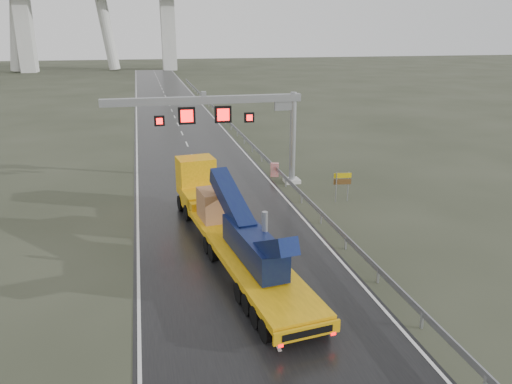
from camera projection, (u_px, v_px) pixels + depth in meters
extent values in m
plane|color=#2E3323|center=(261.00, 308.00, 22.05)|extent=(400.00, 400.00, 0.00)
cube|color=black|center=(182.00, 133.00, 59.10)|extent=(11.00, 200.00, 0.02)
cube|color=silver|center=(292.00, 181.00, 40.15)|extent=(1.20, 1.20, 0.30)
cylinder|color=gray|center=(293.00, 138.00, 39.08)|extent=(0.48, 0.48, 7.20)
cube|color=gray|center=(204.00, 100.00, 36.62)|extent=(14.80, 0.55, 0.55)
cube|color=gray|center=(284.00, 104.00, 38.07)|extent=(1.40, 0.35, 0.90)
cube|color=gray|center=(204.00, 94.00, 36.48)|extent=(0.35, 0.35, 0.35)
cube|color=black|center=(187.00, 116.00, 36.63)|extent=(1.25, 0.25, 1.25)
cube|color=#FF0C0C|center=(187.00, 116.00, 36.50)|extent=(0.90, 0.02, 0.90)
cube|color=black|center=(223.00, 114.00, 37.21)|extent=(1.25, 0.25, 1.25)
cube|color=#FF0C0C|center=(223.00, 115.00, 37.08)|extent=(0.90, 0.02, 0.90)
cube|color=black|center=(159.00, 121.00, 36.30)|extent=(0.75, 0.25, 0.75)
cube|color=#FF0C0C|center=(159.00, 121.00, 36.17)|extent=(0.54, 0.02, 0.54)
cube|color=black|center=(249.00, 117.00, 37.73)|extent=(0.75, 0.25, 0.75)
cube|color=#FF0C0C|center=(250.00, 118.00, 37.60)|extent=(0.54, 0.02, 0.54)
cube|color=silver|center=(25.00, 34.00, 141.02)|extent=(4.00, 6.00, 21.00)
cube|color=silver|center=(168.00, 34.00, 149.56)|extent=(4.00, 6.00, 21.00)
cube|color=#F9B40D|center=(247.00, 255.00, 24.94)|extent=(4.41, 13.69, 0.34)
cube|color=#F9B40D|center=(307.00, 332.00, 18.87)|extent=(2.78, 0.47, 0.53)
cube|color=black|center=(308.00, 333.00, 18.81)|extent=(2.10, 0.29, 0.29)
cube|color=#FF0505|center=(281.00, 346.00, 18.53)|extent=(0.21, 0.07, 0.12)
cube|color=#FF0505|center=(333.00, 334.00, 19.27)|extent=(0.21, 0.07, 0.12)
cube|color=#F9B40D|center=(209.00, 203.00, 31.16)|extent=(2.63, 1.47, 0.48)
cube|color=#F9B40D|center=(203.00, 199.00, 32.60)|extent=(2.85, 3.18, 1.15)
cube|color=#F9B40D|center=(196.00, 176.00, 33.79)|extent=(2.63, 2.22, 2.50)
cube|color=black|center=(192.00, 168.00, 34.57)|extent=(2.20, 0.33, 1.15)
cube|color=#10184D|center=(253.00, 245.00, 23.80)|extent=(2.08, 5.89, 1.35)
cube|color=#10184D|center=(232.00, 201.00, 26.44)|extent=(1.64, 5.38, 2.46)
cube|color=#10184D|center=(273.00, 249.00, 21.39)|extent=(1.35, 3.89, 2.32)
cylinder|color=gray|center=(265.00, 227.00, 23.72)|extent=(0.32, 0.32, 1.54)
cube|color=#AB754D|center=(218.00, 204.00, 29.07)|extent=(2.37, 2.37, 1.73)
cylinder|color=black|center=(281.00, 307.00, 21.25)|extent=(2.89, 1.31, 0.96)
cylinder|color=black|center=(232.00, 246.00, 27.24)|extent=(2.89, 1.31, 0.96)
cylinder|color=black|center=(198.00, 201.00, 34.17)|extent=(2.71, 1.38, 1.06)
cylinder|color=gray|center=(336.00, 187.00, 35.31)|extent=(0.07, 0.07, 2.16)
cylinder|color=gray|center=(348.00, 187.00, 35.50)|extent=(0.07, 0.07, 2.16)
cube|color=#D6B70B|center=(343.00, 176.00, 35.14)|extent=(1.26, 0.22, 0.36)
cube|color=brown|center=(342.00, 182.00, 35.28)|extent=(1.26, 0.22, 0.40)
cube|color=red|center=(275.00, 170.00, 41.67)|extent=(0.75, 0.54, 1.15)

